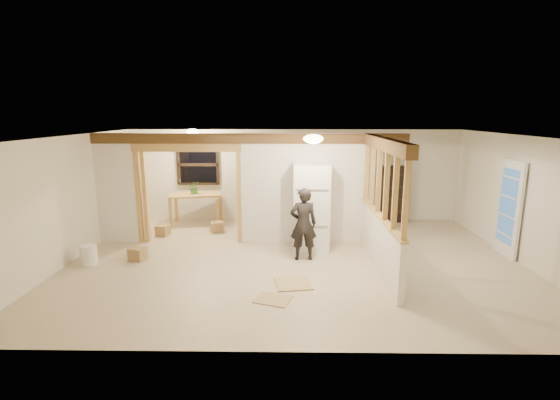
{
  "coord_description": "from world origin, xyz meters",
  "views": [
    {
      "loc": [
        -0.18,
        -7.81,
        2.92
      ],
      "look_at": [
        -0.31,
        0.4,
        1.17
      ],
      "focal_mm": 26.0,
      "sensor_mm": 36.0,
      "label": 1
    }
  ],
  "objects_px": {
    "woman": "(303,224)",
    "shop_vac": "(126,224)",
    "refrigerator": "(311,207)",
    "bookshelf": "(394,194)",
    "work_table": "(196,209)"
  },
  "relations": [
    {
      "from": "woman",
      "to": "shop_vac",
      "type": "distance_m",
      "value": 4.52
    },
    {
      "from": "refrigerator",
      "to": "bookshelf",
      "type": "xyz_separation_m",
      "value": [
        2.41,
        2.29,
        -0.17
      ]
    },
    {
      "from": "woman",
      "to": "work_table",
      "type": "distance_m",
      "value": 3.79
    },
    {
      "from": "refrigerator",
      "to": "woman",
      "type": "height_order",
      "value": "refrigerator"
    },
    {
      "from": "bookshelf",
      "to": "work_table",
      "type": "bearing_deg",
      "value": -175.76
    },
    {
      "from": "refrigerator",
      "to": "shop_vac",
      "type": "bearing_deg",
      "value": 169.12
    },
    {
      "from": "woman",
      "to": "bookshelf",
      "type": "xyz_separation_m",
      "value": [
        2.6,
        2.99,
        0.03
      ]
    },
    {
      "from": "refrigerator",
      "to": "woman",
      "type": "distance_m",
      "value": 0.75
    },
    {
      "from": "work_table",
      "to": "shop_vac",
      "type": "distance_m",
      "value": 1.81
    },
    {
      "from": "shop_vac",
      "to": "bookshelf",
      "type": "xyz_separation_m",
      "value": [
        6.82,
        1.44,
        0.46
      ]
    },
    {
      "from": "work_table",
      "to": "bookshelf",
      "type": "xyz_separation_m",
      "value": [
        5.35,
        0.4,
        0.35
      ]
    },
    {
      "from": "work_table",
      "to": "shop_vac",
      "type": "bearing_deg",
      "value": -156.79
    },
    {
      "from": "bookshelf",
      "to": "refrigerator",
      "type": "bearing_deg",
      "value": -136.51
    },
    {
      "from": "refrigerator",
      "to": "shop_vac",
      "type": "xyz_separation_m",
      "value": [
        -4.41,
        0.85,
        -0.63
      ]
    },
    {
      "from": "shop_vac",
      "to": "woman",
      "type": "bearing_deg",
      "value": -20.15
    }
  ]
}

